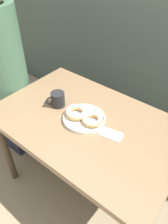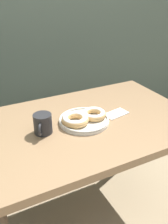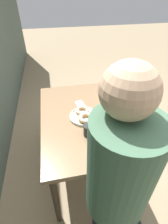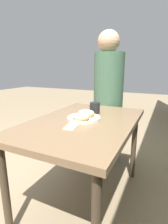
% 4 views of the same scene
% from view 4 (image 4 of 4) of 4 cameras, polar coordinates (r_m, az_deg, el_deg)
% --- Properties ---
extents(ground_plane, '(14.00, 14.00, 0.00)m').
position_cam_4_polar(ground_plane, '(1.79, -7.67, -24.08)').
color(ground_plane, '#937F60').
extents(dining_table, '(1.15, 0.74, 0.71)m').
position_cam_4_polar(dining_table, '(1.37, -0.07, -5.82)').
color(dining_table, '#846647').
rests_on(dining_table, ground_plane).
extents(donut_plate, '(0.27, 0.26, 0.05)m').
position_cam_4_polar(donut_plate, '(1.36, -0.01, -1.40)').
color(donut_plate, silver).
rests_on(donut_plate, dining_table).
extents(coffee_mug, '(0.09, 0.12, 0.10)m').
position_cam_4_polar(coffee_mug, '(1.54, 3.53, 1.43)').
color(coffee_mug, '#232326').
rests_on(coffee_mug, dining_table).
extents(person_figure, '(0.36, 0.33, 1.49)m').
position_cam_4_polar(person_figure, '(2.03, 7.99, 5.45)').
color(person_figure, '#232838').
rests_on(person_figure, ground_plane).
extents(napkin, '(0.14, 0.09, 0.01)m').
position_cam_4_polar(napkin, '(1.20, -4.17, -4.71)').
color(napkin, white).
rests_on(napkin, dining_table).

